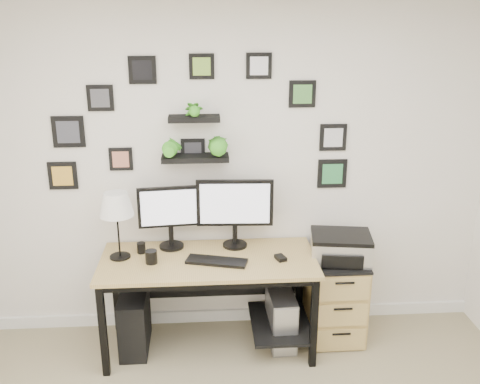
{
  "coord_description": "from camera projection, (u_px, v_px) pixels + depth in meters",
  "views": [
    {
      "loc": [
        -0.23,
        -1.97,
        2.48
      ],
      "look_at": [
        0.03,
        1.83,
        1.2
      ],
      "focal_mm": 40.0,
      "sensor_mm": 36.0,
      "label": 1
    }
  ],
  "objects": [
    {
      "name": "room",
      "position": [
        235.0,
        315.0,
        4.53
      ],
      "size": [
        4.0,
        4.0,
        4.0
      ],
      "color": "tan",
      "rests_on": "ground"
    },
    {
      "name": "desk",
      "position": [
        213.0,
        271.0,
        4.03
      ],
      "size": [
        1.6,
        0.7,
        0.75
      ],
      "color": "tan",
      "rests_on": "ground"
    },
    {
      "name": "monitor_left",
      "position": [
        170.0,
        213.0,
        4.06
      ],
      "size": [
        0.49,
        0.21,
        0.5
      ],
      "color": "black",
      "rests_on": "desk"
    },
    {
      "name": "monitor_right",
      "position": [
        235.0,
        208.0,
        4.07
      ],
      "size": [
        0.59,
        0.2,
        0.54
      ],
      "color": "black",
      "rests_on": "desk"
    },
    {
      "name": "keyboard",
      "position": [
        217.0,
        261.0,
        3.9
      ],
      "size": [
        0.46,
        0.25,
        0.02
      ],
      "primitive_type": "cube",
      "rotation": [
        0.0,
        0.0,
        -0.27
      ],
      "color": "black",
      "rests_on": "desk"
    },
    {
      "name": "mouse",
      "position": [
        281.0,
        258.0,
        3.94
      ],
      "size": [
        0.09,
        0.11,
        0.03
      ],
      "primitive_type": "cube",
      "rotation": [
        0.0,
        0.0,
        0.32
      ],
      "color": "black",
      "rests_on": "desk"
    },
    {
      "name": "table_lamp",
      "position": [
        116.0,
        206.0,
        3.85
      ],
      "size": [
        0.25,
        0.25,
        0.51
      ],
      "color": "black",
      "rests_on": "desk"
    },
    {
      "name": "mug",
      "position": [
        151.0,
        257.0,
        3.88
      ],
      "size": [
        0.09,
        0.09,
        0.1
      ],
      "primitive_type": "cylinder",
      "color": "black",
      "rests_on": "desk"
    },
    {
      "name": "pen_cup",
      "position": [
        141.0,
        248.0,
        4.05
      ],
      "size": [
        0.06,
        0.06,
        0.08
      ],
      "primitive_type": "cylinder",
      "color": "black",
      "rests_on": "desk"
    },
    {
      "name": "pc_tower_black",
      "position": [
        135.0,
        321.0,
        4.11
      ],
      "size": [
        0.21,
        0.46,
        0.46
      ],
      "primitive_type": "cube",
      "rotation": [
        0.0,
        0.0,
        0.01
      ],
      "color": "black",
      "rests_on": "ground"
    },
    {
      "name": "pc_tower_grey",
      "position": [
        281.0,
        318.0,
        4.18
      ],
      "size": [
        0.2,
        0.44,
        0.43
      ],
      "color": "gray",
      "rests_on": "ground"
    },
    {
      "name": "file_cabinet",
      "position": [
        334.0,
        297.0,
        4.25
      ],
      "size": [
        0.43,
        0.53,
        0.67
      ],
      "color": "tan",
      "rests_on": "ground"
    },
    {
      "name": "printer",
      "position": [
        341.0,
        247.0,
        4.1
      ],
      "size": [
        0.5,
        0.42,
        0.2
      ],
      "color": "silver",
      "rests_on": "file_cabinet"
    },
    {
      "name": "wall_decor",
      "position": [
        196.0,
        130.0,
        3.95
      ],
      "size": [
        2.3,
        0.18,
        1.04
      ],
      "color": "black",
      "rests_on": "ground"
    }
  ]
}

